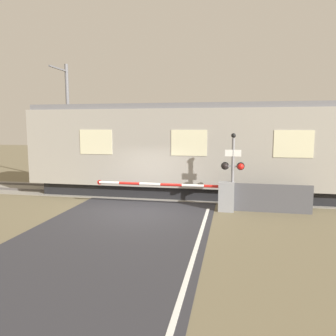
# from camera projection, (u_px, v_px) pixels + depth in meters

# --- Properties ---
(ground_plane) EXTENTS (80.00, 80.00, 0.00)m
(ground_plane) POSITION_uv_depth(u_px,v_px,m) (139.00, 212.00, 12.62)
(ground_plane) COLOR #6B6047
(track_bed) EXTENTS (36.00, 3.20, 0.13)m
(track_bed) POSITION_uv_depth(u_px,v_px,m) (160.00, 193.00, 16.10)
(track_bed) COLOR gray
(track_bed) RESTS_ON ground_plane
(train) EXTENTS (15.42, 3.07, 4.30)m
(train) POSITION_uv_depth(u_px,v_px,m) (193.00, 150.00, 15.51)
(train) COLOR black
(train) RESTS_ON ground_plane
(crossing_barrier) EXTENTS (5.64, 0.44, 1.15)m
(crossing_barrier) POSITION_uv_depth(u_px,v_px,m) (214.00, 194.00, 12.81)
(crossing_barrier) COLOR gray
(crossing_barrier) RESTS_ON ground_plane
(signal_post) EXTENTS (0.90, 0.26, 3.03)m
(signal_post) POSITION_uv_depth(u_px,v_px,m) (233.00, 167.00, 12.62)
(signal_post) COLOR gray
(signal_post) RESTS_ON ground_plane
(catenary_pole) EXTENTS (0.20, 1.90, 6.83)m
(catenary_pole) POSITION_uv_depth(u_px,v_px,m) (68.00, 122.00, 19.08)
(catenary_pole) COLOR slate
(catenary_pole) RESTS_ON ground_plane
(roadside_fence) EXTENTS (3.44, 0.06, 1.10)m
(roadside_fence) POSITION_uv_depth(u_px,v_px,m) (265.00, 198.00, 12.57)
(roadside_fence) COLOR #4C4C51
(roadside_fence) RESTS_ON ground_plane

